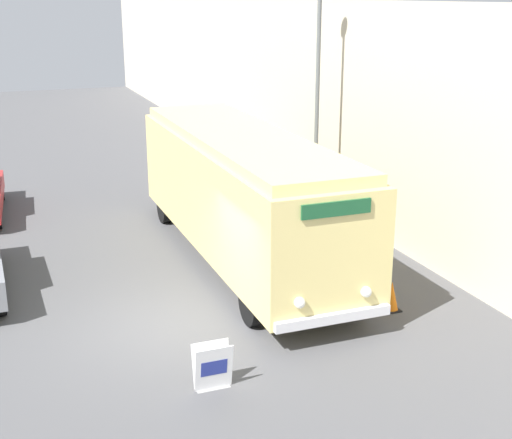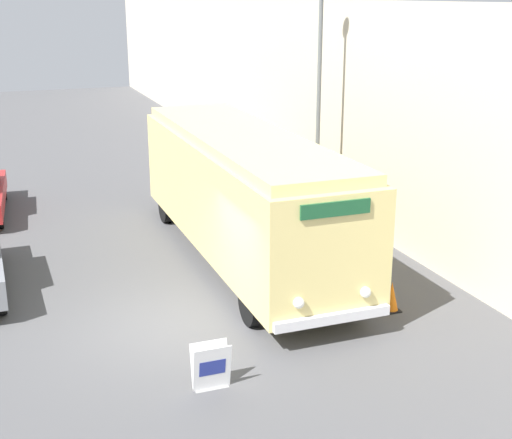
% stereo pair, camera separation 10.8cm
% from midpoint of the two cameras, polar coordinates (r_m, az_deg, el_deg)
% --- Properties ---
extents(ground_plane, '(80.00, 80.00, 0.00)m').
position_cam_midpoint_polar(ground_plane, '(14.93, -6.62, -8.53)').
color(ground_plane, '#4C4C4F').
extents(building_wall_right, '(0.30, 60.00, 6.38)m').
position_cam_midpoint_polar(building_wall_right, '(25.37, 3.06, 9.99)').
color(building_wall_right, beige).
rests_on(building_wall_right, ground_plane).
extents(vintage_bus, '(2.58, 10.36, 3.27)m').
position_cam_midpoint_polar(vintage_bus, '(17.94, -0.88, 2.39)').
color(vintage_bus, black).
rests_on(vintage_bus, ground_plane).
extents(sign_board, '(0.67, 0.32, 0.84)m').
position_cam_midpoint_polar(sign_board, '(12.56, -3.37, -11.71)').
color(sign_board, gray).
rests_on(sign_board, ground_plane).
extents(streetlamp, '(0.36, 0.36, 7.10)m').
position_cam_midpoint_polar(streetlamp, '(20.61, 5.26, 11.96)').
color(streetlamp, '#595E60').
rests_on(streetlamp, ground_plane).
extents(traffic_cone, '(0.36, 0.36, 0.66)m').
position_cam_midpoint_polar(traffic_cone, '(15.70, 10.99, -6.09)').
color(traffic_cone, black).
rests_on(traffic_cone, ground_plane).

